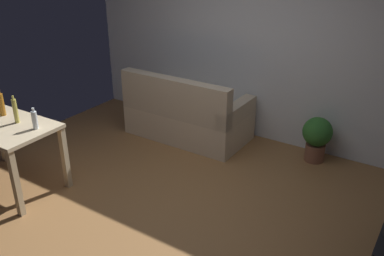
% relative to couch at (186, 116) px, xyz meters
% --- Properties ---
extents(ground_plane, '(5.20, 4.40, 0.02)m').
position_rel_couch_xyz_m(ground_plane, '(0.71, -1.59, -0.32)').
color(ground_plane, olive).
extents(wall_rear, '(5.20, 0.10, 2.70)m').
position_rel_couch_xyz_m(wall_rear, '(0.71, 0.61, 1.04)').
color(wall_rear, silver).
rests_on(wall_rear, ground_plane).
extents(couch, '(1.63, 0.84, 0.92)m').
position_rel_couch_xyz_m(couch, '(0.00, 0.00, 0.00)').
color(couch, beige).
rests_on(couch, ground_plane).
extents(desk, '(1.21, 0.72, 0.76)m').
position_rel_couch_xyz_m(desk, '(-0.94, -2.10, 0.34)').
color(desk, '#C6B28E').
rests_on(desk, ground_plane).
extents(potted_plant, '(0.36, 0.36, 0.57)m').
position_rel_couch_xyz_m(potted_plant, '(1.71, 0.31, 0.02)').
color(potted_plant, brown).
rests_on(potted_plant, ground_plane).
extents(bottle_amber, '(0.07, 0.07, 0.28)m').
position_rel_couch_xyz_m(bottle_amber, '(-1.10, -1.96, 0.58)').
color(bottle_amber, '#9E6019').
rests_on(bottle_amber, desk).
extents(bottle_squat, '(0.05, 0.05, 0.30)m').
position_rel_couch_xyz_m(bottle_squat, '(-0.80, -2.00, 0.58)').
color(bottle_squat, '#BCB24C').
rests_on(bottle_squat, desk).
extents(bottle_clear, '(0.06, 0.06, 0.23)m').
position_rel_couch_xyz_m(bottle_clear, '(-0.50, -1.99, 0.55)').
color(bottle_clear, silver).
rests_on(bottle_clear, desk).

